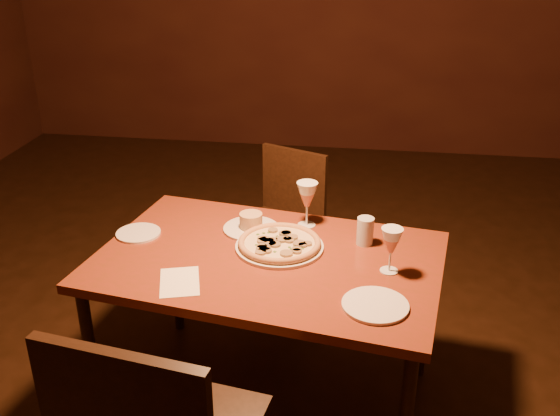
# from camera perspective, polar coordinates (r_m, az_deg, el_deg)

# --- Properties ---
(dining_table) EXTENTS (1.39, 1.01, 0.68)m
(dining_table) POSITION_cam_1_polar(r_m,az_deg,el_deg) (2.38, -1.10, -5.75)
(dining_table) COLOR maroon
(dining_table) RESTS_ON floor
(chair_far) EXTENTS (0.49, 0.49, 0.77)m
(chair_far) POSITION_cam_1_polar(r_m,az_deg,el_deg) (3.23, 0.27, -0.87)
(chair_far) COLOR black
(chair_far) RESTS_ON floor
(pizza_plate) EXTENTS (0.34, 0.34, 0.04)m
(pizza_plate) POSITION_cam_1_polar(r_m,az_deg,el_deg) (2.40, -0.05, -3.27)
(pizza_plate) COLOR silver
(pizza_plate) RESTS_ON dining_table
(ramekin_saucer) EXTENTS (0.23, 0.23, 0.07)m
(ramekin_saucer) POSITION_cam_1_polar(r_m,az_deg,el_deg) (2.54, -2.66, -1.52)
(ramekin_saucer) COLOR silver
(ramekin_saucer) RESTS_ON dining_table
(wine_glass_far) EXTENTS (0.09, 0.09, 0.19)m
(wine_glass_far) POSITION_cam_1_polar(r_m,az_deg,el_deg) (2.55, 2.48, 0.34)
(wine_glass_far) COLOR #C36B51
(wine_glass_far) RESTS_ON dining_table
(wine_glass_right) EXTENTS (0.08, 0.08, 0.17)m
(wine_glass_right) POSITION_cam_1_polar(r_m,az_deg,el_deg) (2.25, 10.09, -3.82)
(wine_glass_right) COLOR #C36B51
(wine_glass_right) RESTS_ON dining_table
(water_tumbler) EXTENTS (0.07, 0.07, 0.11)m
(water_tumbler) POSITION_cam_1_polar(r_m,az_deg,el_deg) (2.44, 7.79, -2.10)
(water_tumbler) COLOR #B3BFC4
(water_tumbler) RESTS_ON dining_table
(side_plate_left) EXTENTS (0.18, 0.18, 0.01)m
(side_plate_left) POSITION_cam_1_polar(r_m,az_deg,el_deg) (2.58, -12.82, -2.25)
(side_plate_left) COLOR silver
(side_plate_left) RESTS_ON dining_table
(side_plate_near) EXTENTS (0.22, 0.22, 0.01)m
(side_plate_near) POSITION_cam_1_polar(r_m,az_deg,el_deg) (2.08, 8.70, -8.77)
(side_plate_near) COLOR silver
(side_plate_near) RESTS_ON dining_table
(menu_card) EXTENTS (0.19, 0.23, 0.00)m
(menu_card) POSITION_cam_1_polar(r_m,az_deg,el_deg) (2.22, -9.16, -6.68)
(menu_card) COLOR white
(menu_card) RESTS_ON dining_table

